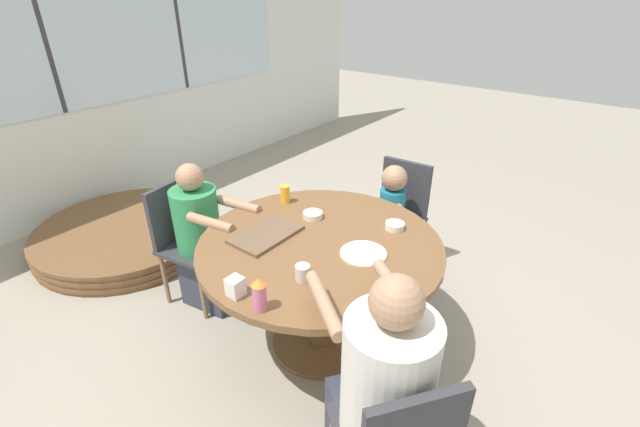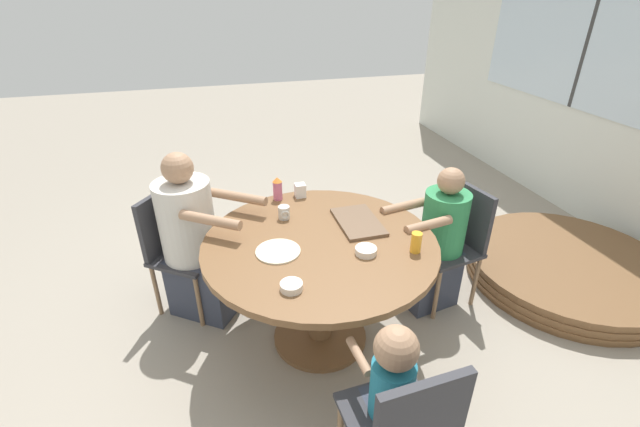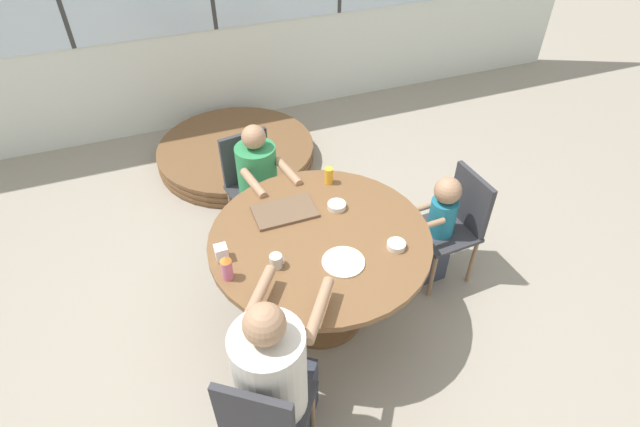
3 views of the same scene
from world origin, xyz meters
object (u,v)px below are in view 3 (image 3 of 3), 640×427
object	(u,v)px
chair_for_man_blue_shirt	(263,417)
milk_carton_small	(221,253)
bowl_white_shallow	(337,206)
person_woman_green_shirt	(261,194)
bowl_cereal	(396,245)
juice_glass	(329,176)
person_man_blue_shirt	(275,385)
chair_for_woman_green_shirt	(251,178)
folded_table_stack	(237,153)
coffee_mug	(277,261)
person_toddler	(437,232)
chair_for_toddler	(457,219)
sippy_cup	(227,267)

from	to	relation	value
chair_for_man_blue_shirt	milk_carton_small	world-z (taller)	chair_for_man_blue_shirt
chair_for_man_blue_shirt	bowl_white_shallow	world-z (taller)	chair_for_man_blue_shirt
person_woman_green_shirt	bowl_white_shallow	distance (m)	0.81
bowl_cereal	bowl_white_shallow	bearing A→B (deg)	112.65
person_woman_green_shirt	bowl_cereal	xyz separation A→B (m)	(0.53, -1.12, 0.30)
juice_glass	person_man_blue_shirt	bearing A→B (deg)	-122.59
chair_for_woman_green_shirt	folded_table_stack	xyz separation A→B (m)	(0.08, 1.00, -0.42)
coffee_mug	bowl_white_shallow	xyz separation A→B (m)	(0.51, 0.35, -0.02)
chair_for_man_blue_shirt	bowl_cereal	size ratio (longest dim) A/B	7.71
bowl_cereal	chair_for_woman_green_shirt	bearing A→B (deg)	113.50
person_woman_green_shirt	milk_carton_small	world-z (taller)	person_woman_green_shirt
person_woman_green_shirt	coffee_mug	xyz separation A→B (m)	(-0.17, -1.01, 0.33)
person_woman_green_shirt	folded_table_stack	size ratio (longest dim) A/B	0.69
juice_glass	milk_carton_small	world-z (taller)	juice_glass
folded_table_stack	coffee_mug	bearing A→B (deg)	-95.71
juice_glass	person_woman_green_shirt	bearing A→B (deg)	134.89
bowl_cereal	person_toddler	bearing A→B (deg)	30.62
person_man_blue_shirt	juice_glass	distance (m)	1.44
coffee_mug	folded_table_stack	world-z (taller)	coffee_mug
chair_for_man_blue_shirt	chair_for_toddler	bearing A→B (deg)	64.56
person_woman_green_shirt	chair_for_toddler	bearing A→B (deg)	136.25
bowl_white_shallow	chair_for_man_blue_shirt	bearing A→B (deg)	-127.39
coffee_mug	person_toddler	bearing A→B (deg)	9.15
person_woman_green_shirt	person_toddler	world-z (taller)	person_woman_green_shirt
chair_for_woman_green_shirt	coffee_mug	bearing A→B (deg)	73.57
chair_for_woman_green_shirt	juice_glass	xyz separation A→B (m)	(0.42, -0.56, 0.30)
sippy_cup	juice_glass	distance (m)	1.04
person_woman_green_shirt	bowl_cereal	distance (m)	1.28
chair_for_toddler	person_man_blue_shirt	world-z (taller)	person_man_blue_shirt
sippy_cup	milk_carton_small	distance (m)	0.16
chair_for_man_blue_shirt	person_man_blue_shirt	distance (m)	0.17
chair_for_woman_green_shirt	bowl_cereal	world-z (taller)	chair_for_woman_green_shirt
milk_carton_small	bowl_cereal	distance (m)	1.02
coffee_mug	juice_glass	distance (m)	0.84
bowl_white_shallow	folded_table_stack	size ratio (longest dim) A/B	0.08
chair_for_toddler	milk_carton_small	world-z (taller)	chair_for_toddler
chair_for_man_blue_shirt	person_woman_green_shirt	distance (m)	1.79
chair_for_toddler	person_man_blue_shirt	bearing A→B (deg)	113.05
person_toddler	folded_table_stack	xyz separation A→B (m)	(-0.99, 1.98, -0.35)
person_woman_green_shirt	folded_table_stack	distance (m)	1.22
chair_for_man_blue_shirt	person_toddler	xyz separation A→B (m)	(1.51, 0.90, -0.07)
chair_for_woman_green_shirt	folded_table_stack	bearing A→B (deg)	-104.00
chair_for_man_blue_shirt	person_woman_green_shirt	world-z (taller)	person_woman_green_shirt
coffee_mug	juice_glass	xyz separation A→B (m)	(0.56, 0.62, 0.02)
coffee_mug	chair_for_toddler	bearing A→B (deg)	8.49
person_toddler	bowl_white_shallow	bearing A→B (deg)	74.26
person_woman_green_shirt	person_toddler	size ratio (longest dim) A/B	1.16
chair_for_woman_green_shirt	juice_glass	distance (m)	0.76
chair_for_man_blue_shirt	folded_table_stack	distance (m)	2.96
chair_for_toddler	person_woman_green_shirt	size ratio (longest dim) A/B	0.83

